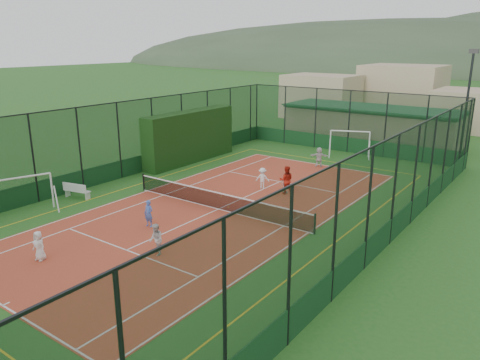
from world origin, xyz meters
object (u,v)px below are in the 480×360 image
object	(u,v)px
floodlight_ne	(466,111)
child_far_left	(263,178)
child_near_left	(39,246)
coach	(286,180)
child_far_back	(319,157)
white_bench	(77,190)
child_near_mid	(149,214)
futsal_goal_far	(349,144)
child_far_right	(285,183)
clubhouse	(371,124)
futsal_goal_near	(23,195)
child_near_right	(156,240)

from	to	relation	value
floodlight_ne	child_far_left	size ratio (longest dim) A/B	6.33
child_near_left	coach	size ratio (longest dim) A/B	0.75
floodlight_ne	child_far_back	distance (m)	10.42
white_bench	child_near_left	distance (m)	8.13
child_near_mid	child_far_back	size ratio (longest dim) A/B	0.95
futsal_goal_far	child_far_back	distance (m)	4.33
floodlight_ne	child_far_right	bearing A→B (deg)	-120.74
clubhouse	child_far_right	distance (m)	17.49
child_near_mid	child_far_left	bearing A→B (deg)	75.15
floodlight_ne	child_near_left	bearing A→B (deg)	-112.70
floodlight_ne	futsal_goal_near	size ratio (longest dim) A/B	2.75
child_near_mid	coach	size ratio (longest dim) A/B	0.79
floodlight_ne	futsal_goal_far	size ratio (longest dim) A/B	2.67
child_near_left	child_near_mid	xyz separation A→B (m)	(0.95, 5.22, 0.04)
clubhouse	child_near_left	xyz separation A→B (m)	(-2.16, -31.12, -0.93)
floodlight_ne	futsal_goal_far	distance (m)	8.53
futsal_goal_near	child_near_left	world-z (taller)	futsal_goal_near
white_bench	child_far_right	world-z (taller)	child_far_right
clubhouse	child_far_back	world-z (taller)	clubhouse
futsal_goal_near	child_far_right	xyz separation A→B (m)	(9.45, 10.97, -0.38)
white_bench	child_far_left	xyz separation A→B (m)	(7.67, 7.81, 0.19)
floodlight_ne	white_bench	world-z (taller)	floodlight_ne
clubhouse	futsal_goal_near	xyz separation A→B (m)	(-7.99, -28.38, -0.61)
futsal_goal_far	coach	size ratio (longest dim) A/B	1.83
futsal_goal_far	child_far_right	distance (m)	11.14
clubhouse	child_near_left	distance (m)	31.20
child_far_left	coach	size ratio (longest dim) A/B	0.77
child_near_right	futsal_goal_far	bearing A→B (deg)	123.25
child_near_right	floodlight_ne	bearing A→B (deg)	103.71
white_bench	child_far_left	distance (m)	10.95
futsal_goal_far	child_far_back	bearing A→B (deg)	-119.41
child_far_back	child_far_right	bearing A→B (deg)	75.96
child_far_back	white_bench	bearing A→B (deg)	37.08
clubhouse	futsal_goal_near	world-z (taller)	clubhouse
floodlight_ne	child_far_back	size ratio (longest dim) A/B	5.86
child_far_right	child_far_back	size ratio (longest dim) A/B	0.82
clubhouse	child_near_left	world-z (taller)	clubhouse
coach	child_near_left	bearing A→B (deg)	43.69
white_bench	coach	xyz separation A→B (m)	(9.37, 7.77, 0.38)
child_near_right	child_far_back	bearing A→B (deg)	125.25
clubhouse	child_far_back	xyz separation A→B (m)	(0.24, -10.59, -0.86)
child_near_mid	child_near_right	size ratio (longest dim) A/B	0.97
child_near_left	child_far_right	distance (m)	14.18
child_far_left	child_far_back	size ratio (longest dim) A/B	0.93
child_far_back	child_near_left	bearing A→B (deg)	59.12
child_near_right	child_far_right	bearing A→B (deg)	121.05
futsal_goal_near	child_far_left	size ratio (longest dim) A/B	2.30
futsal_goal_near	child_far_right	world-z (taller)	futsal_goal_near
futsal_goal_near	futsal_goal_far	distance (m)	23.73
futsal_goal_far	child_far_right	xyz separation A→B (m)	(0.75, -11.11, -0.41)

